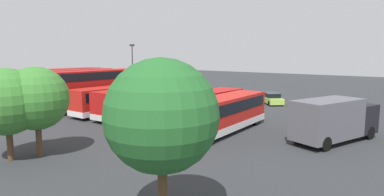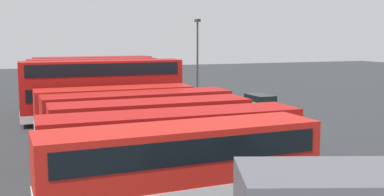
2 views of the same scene
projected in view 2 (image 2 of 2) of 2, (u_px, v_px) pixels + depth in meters
ground_plane at (267, 125)px, 32.84m from camera, size 140.00×140.00×0.00m
bus_single_deck_near_end at (183, 160)px, 17.30m from camera, size 2.92×10.92×2.95m
bus_single_deck_second at (174, 141)px, 20.49m from camera, size 2.80×11.87×2.95m
bus_single_deck_third at (152, 126)px, 23.97m from camera, size 2.70×10.54×2.95m
bus_single_deck_fourth at (139, 114)px, 27.57m from camera, size 2.92×11.44×2.95m
bus_single_deck_fifth at (116, 107)px, 30.32m from camera, size 2.66×10.32×2.95m
bus_double_decker_sixth at (103, 89)px, 33.93m from camera, size 2.67×11.78×4.55m
bus_double_decker_seventh at (93, 85)px, 36.91m from camera, size 2.67×10.11×4.55m
bus_double_decker_far_end at (93, 81)px, 40.28m from camera, size 2.70×10.11×4.55m
car_hatchback_silver at (261, 103)px, 38.58m from camera, size 4.60×1.92×1.43m
lamp_post_tall at (197, 57)px, 38.91m from camera, size 0.70×0.30×7.77m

